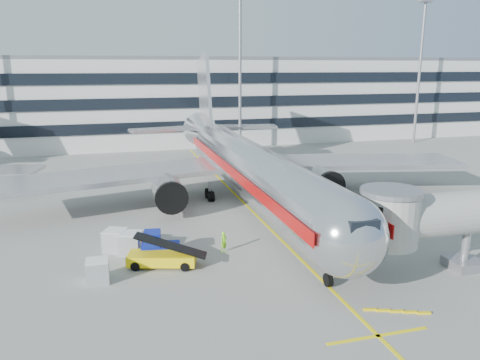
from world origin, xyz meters
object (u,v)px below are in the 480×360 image
object	(u,v)px
cargo_container_left	(115,240)
cargo_container_right	(131,243)
main_jet	(244,164)
cargo_container_front	(98,271)
belt_loader	(162,257)
ramp_worker	(224,242)
baggage_tug	(158,247)

from	to	relation	value
cargo_container_left	cargo_container_right	size ratio (longest dim) A/B	1.03
main_jet	cargo_container_front	bearing A→B (deg)	-133.86
main_jet	cargo_container_right	world-z (taller)	main_jet
belt_loader	cargo_container_right	bearing A→B (deg)	123.69
belt_loader	cargo_container_front	size ratio (longest dim) A/B	3.35
cargo_container_left	cargo_container_front	size ratio (longest dim) A/B	1.35
cargo_container_right	ramp_worker	xyz separation A→B (m)	(6.89, -1.58, -0.03)
belt_loader	baggage_tug	size ratio (longest dim) A/B	1.72
cargo_container_right	cargo_container_front	distance (m)	4.98
main_jet	belt_loader	size ratio (longest dim) A/B	9.83
main_jet	baggage_tug	xyz separation A→B (m)	(-10.16, -12.13, -3.32)
cargo_container_front	main_jet	bearing A→B (deg)	46.14
ramp_worker	cargo_container_right	bearing A→B (deg)	138.42
baggage_tug	cargo_container_front	bearing A→B (deg)	-145.96
main_jet	baggage_tug	distance (m)	16.16
cargo_container_right	ramp_worker	world-z (taller)	cargo_container_right
baggage_tug	cargo_container_left	xyz separation A→B (m)	(-3.05, 2.41, -0.07)
baggage_tug	ramp_worker	xyz separation A→B (m)	(5.00, -0.10, -0.11)
main_jet	belt_loader	world-z (taller)	main_jet
ramp_worker	cargo_container_front	bearing A→B (deg)	168.08
cargo_container_front	ramp_worker	bearing A→B (deg)	16.76
cargo_container_left	ramp_worker	bearing A→B (deg)	-17.33
belt_loader	ramp_worker	size ratio (longest dim) A/B	3.20
cargo_container_right	cargo_container_front	bearing A→B (deg)	-118.62
main_jet	belt_loader	distance (m)	17.31
cargo_container_right	ramp_worker	size ratio (longest dim) A/B	1.26
belt_loader	cargo_container_front	distance (m)	4.60
main_jet	baggage_tug	size ratio (longest dim) A/B	16.92
cargo_container_front	cargo_container_left	bearing A→B (deg)	76.91
belt_loader	cargo_container_left	size ratio (longest dim) A/B	2.47
main_jet	ramp_worker	world-z (taller)	main_jet
main_jet	baggage_tug	bearing A→B (deg)	-129.94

